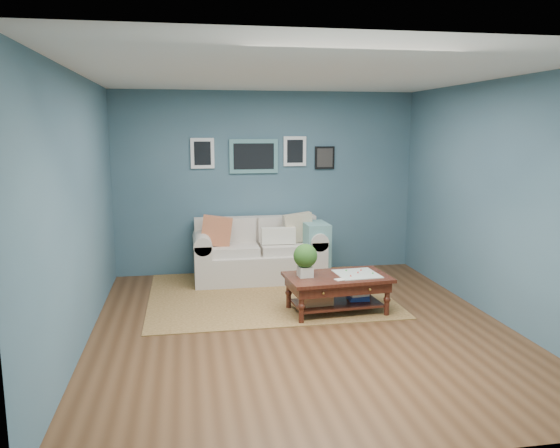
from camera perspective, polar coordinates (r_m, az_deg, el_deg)
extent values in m
plane|color=brown|center=(6.10, 2.25, -10.74)|extent=(5.00, 5.00, 0.00)
plane|color=white|center=(5.73, 2.44, 15.42)|extent=(5.00, 5.00, 0.00)
cube|color=#385463|center=(8.20, -1.37, 4.32)|extent=(4.50, 0.02, 2.70)
cube|color=#385463|center=(3.40, 11.33, -3.87)|extent=(4.50, 0.02, 2.70)
cube|color=#385463|center=(5.73, -20.25, 1.27)|extent=(0.02, 5.00, 2.70)
cube|color=#385463|center=(6.61, 21.78, 2.26)|extent=(0.02, 5.00, 2.70)
cube|color=teal|center=(8.12, -2.77, 7.08)|extent=(0.72, 0.03, 0.50)
cube|color=black|center=(8.11, -2.75, 7.07)|extent=(0.60, 0.01, 0.38)
cube|color=white|center=(8.06, -8.11, 7.33)|extent=(0.34, 0.03, 0.44)
cube|color=white|center=(8.22, 1.56, 7.61)|extent=(0.34, 0.03, 0.44)
cube|color=black|center=(8.33, 4.68, 6.92)|extent=(0.30, 0.03, 0.34)
cube|color=brown|center=(7.22, -1.25, -7.36)|extent=(3.06, 2.45, 0.01)
cube|color=beige|center=(7.88, -2.23, -4.40)|extent=(1.37, 0.85, 0.41)
cube|color=beige|center=(8.10, -2.56, -0.85)|extent=(1.80, 0.21, 0.46)
cube|color=beige|center=(7.79, -8.10, -3.93)|extent=(0.23, 0.85, 0.60)
cube|color=beige|center=(8.00, 3.48, -3.48)|extent=(0.23, 0.85, 0.60)
cylinder|color=beige|center=(7.72, -8.16, -1.77)|extent=(0.25, 0.85, 0.25)
cylinder|color=beige|center=(7.93, 3.50, -1.38)|extent=(0.25, 0.85, 0.25)
cube|color=beige|center=(7.72, -4.89, -2.70)|extent=(0.70, 0.54, 0.13)
cube|color=beige|center=(7.82, 0.49, -2.51)|extent=(0.70, 0.54, 0.13)
cube|color=beige|center=(7.94, -5.09, -0.61)|extent=(0.70, 0.12, 0.35)
cube|color=beige|center=(8.03, 0.14, -0.45)|extent=(0.70, 0.12, 0.35)
cube|color=#DA5C3F|center=(7.66, -6.65, -0.73)|extent=(0.47, 0.17, 0.46)
cube|color=beige|center=(7.88, 1.91, -0.37)|extent=(0.46, 0.17, 0.45)
cube|color=silver|center=(7.72, -0.16, -1.23)|extent=(0.48, 0.12, 0.23)
cube|color=#6FA8A3|center=(7.85, 3.69, -2.65)|extent=(0.33, 0.53, 0.77)
cube|color=black|center=(6.48, 6.00, -5.55)|extent=(1.25, 0.79, 0.04)
cube|color=black|center=(6.50, 5.98, -6.23)|extent=(1.16, 0.70, 0.12)
cube|color=black|center=(6.57, 5.95, -8.21)|extent=(1.05, 0.59, 0.02)
sphere|color=gold|center=(6.12, 4.56, -7.23)|extent=(0.03, 0.03, 0.03)
sphere|color=gold|center=(6.32, 9.39, -6.79)|extent=(0.03, 0.03, 0.03)
cylinder|color=black|center=(6.14, 2.24, -8.56)|extent=(0.06, 0.06, 0.41)
cylinder|color=black|center=(6.50, 11.12, -7.69)|extent=(0.06, 0.06, 0.41)
cylinder|color=black|center=(6.63, 0.91, -7.14)|extent=(0.06, 0.06, 0.41)
cylinder|color=black|center=(6.97, 9.22, -6.43)|extent=(0.06, 0.06, 0.41)
cube|color=silver|center=(6.38, 2.65, -4.99)|extent=(0.17, 0.17, 0.12)
sphere|color=#2B4D1B|center=(6.34, 2.66, -3.34)|extent=(0.28, 0.28, 0.28)
cube|color=beige|center=(6.56, 8.05, -5.18)|extent=(0.51, 0.51, 0.01)
cube|color=#B4794E|center=(6.46, 3.87, -7.46)|extent=(0.36, 0.26, 0.20)
cube|color=#253E93|center=(6.66, 8.17, -7.38)|extent=(0.25, 0.20, 0.11)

